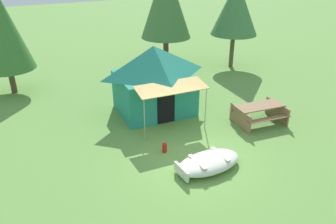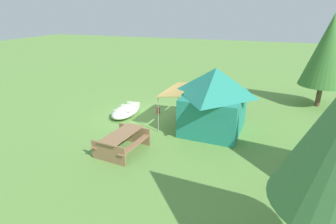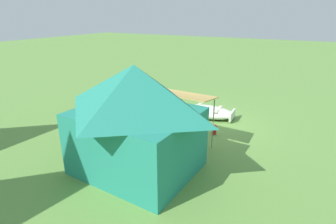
# 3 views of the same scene
# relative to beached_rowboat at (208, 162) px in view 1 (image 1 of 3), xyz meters

# --- Properties ---
(ground_plane) EXTENTS (80.00, 80.00, 0.00)m
(ground_plane) POSITION_rel_beached_rowboat_xyz_m (-0.12, 0.85, -0.23)
(ground_plane) COLOR #649443
(beached_rowboat) EXTENTS (2.35, 1.34, 0.44)m
(beached_rowboat) POSITION_rel_beached_rowboat_xyz_m (0.00, 0.00, 0.00)
(beached_rowboat) COLOR beige
(beached_rowboat) RESTS_ON ground_plane
(canvas_cabin_tent) EXTENTS (3.42, 3.84, 2.94)m
(canvas_cabin_tent) POSITION_rel_beached_rowboat_xyz_m (0.24, 4.75, 1.30)
(canvas_cabin_tent) COLOR #248572
(canvas_cabin_tent) RESTS_ON ground_plane
(picnic_table) EXTENTS (2.13, 1.68, 0.79)m
(picnic_table) POSITION_rel_beached_rowboat_xyz_m (3.61, 1.81, 0.27)
(picnic_table) COLOR #8D6947
(picnic_table) RESTS_ON ground_plane
(cooler_box) EXTENTS (0.57, 0.52, 0.32)m
(cooler_box) POSITION_rel_beached_rowboat_xyz_m (-0.03, 3.86, -0.07)
(cooler_box) COLOR #286DB5
(cooler_box) RESTS_ON ground_plane
(fuel_can) EXTENTS (0.21, 0.21, 0.34)m
(fuel_can) POSITION_rel_beached_rowboat_xyz_m (-0.85, 1.53, -0.06)
(fuel_can) COLOR red
(fuel_can) RESTS_ON ground_plane
(pine_tree_back_left) EXTENTS (2.98, 2.98, 5.94)m
(pine_tree_back_left) POSITION_rel_beached_rowboat_xyz_m (3.66, 10.57, 3.58)
(pine_tree_back_left) COLOR brown
(pine_tree_back_left) RESTS_ON ground_plane
(pine_tree_back_right) EXTENTS (2.53, 2.53, 5.20)m
(pine_tree_back_right) POSITION_rel_beached_rowboat_xyz_m (-5.18, 9.87, 2.99)
(pine_tree_back_right) COLOR brown
(pine_tree_back_right) RESTS_ON ground_plane
(pine_tree_far_center) EXTENTS (2.71, 2.71, 5.05)m
(pine_tree_far_center) POSITION_rel_beached_rowboat_xyz_m (7.07, 8.45, 3.27)
(pine_tree_far_center) COLOR brown
(pine_tree_far_center) RESTS_ON ground_plane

